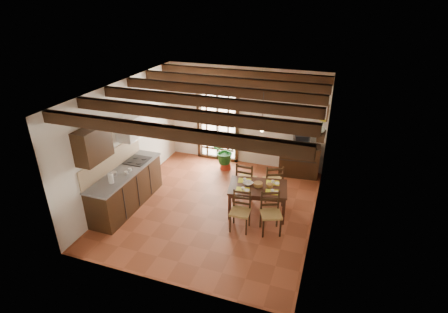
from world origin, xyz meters
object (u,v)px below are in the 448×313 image
at_px(chair_near_left, 240,218).
at_px(potted_plant, 225,151).
at_px(chair_far_right, 272,188).
at_px(crt_tv, 301,139).
at_px(sideboard, 299,160).
at_px(kitchen_counter, 126,188).
at_px(pendant_lamp, 262,126).
at_px(chair_far_left, 246,186).
at_px(chair_near_right, 270,220).
at_px(dining_table, 258,190).

relative_size(chair_near_left, potted_plant, 0.46).
distance_m(chair_far_right, crt_tv, 1.67).
xyz_separation_m(sideboard, crt_tv, (0.00, -0.01, 0.63)).
xyz_separation_m(kitchen_counter, pendant_lamp, (2.96, 0.80, 1.60)).
bearing_deg(potted_plant, kitchen_counter, -122.16).
bearing_deg(pendant_lamp, chair_far_right, 71.51).
bearing_deg(pendant_lamp, chair_far_left, 131.95).
xyz_separation_m(chair_near_right, sideboard, (0.20, 2.71, 0.16)).
height_order(kitchen_counter, dining_table, kitchen_counter).
bearing_deg(chair_near_right, pendant_lamp, 99.22).
relative_size(crt_tv, potted_plant, 0.25).
distance_m(kitchen_counter, potted_plant, 2.96).
distance_m(kitchen_counter, dining_table, 3.04).
xyz_separation_m(chair_far_right, sideboard, (0.43, 1.42, 0.15)).
xyz_separation_m(chair_near_right, pendant_lamp, (-0.43, 0.69, 1.79)).
height_order(chair_near_left, pendant_lamp, pendant_lamp).
xyz_separation_m(chair_near_left, chair_far_left, (-0.24, 1.28, 0.02)).
xyz_separation_m(sideboard, pendant_lamp, (-0.63, -2.02, 1.63)).
bearing_deg(kitchen_counter, chair_far_left, 27.00).
height_order(kitchen_counter, chair_far_right, kitchen_counter).
bearing_deg(chair_far_right, kitchen_counter, 1.22).
xyz_separation_m(chair_near_right, crt_tv, (0.20, 2.70, 0.79)).
height_order(chair_far_left, crt_tv, crt_tv).
bearing_deg(chair_far_right, crt_tv, -129.46).
distance_m(kitchen_counter, chair_near_left, 2.77).
bearing_deg(kitchen_counter, chair_far_right, 23.93).
bearing_deg(chair_near_left, pendant_lamp, 72.29).
distance_m(dining_table, pendant_lamp, 1.48).
height_order(chair_far_left, chair_far_right, chair_far_left).
bearing_deg(chair_far_left, dining_table, 129.08).
xyz_separation_m(dining_table, crt_tv, (0.63, 2.12, 0.47)).
xyz_separation_m(chair_near_left, chair_far_right, (0.40, 1.40, 0.02)).
bearing_deg(chair_far_left, sideboard, -122.18).
xyz_separation_m(chair_far_left, crt_tv, (1.06, 1.53, 0.78)).
bearing_deg(pendant_lamp, crt_tv, 72.73).
distance_m(dining_table, sideboard, 2.22).
distance_m(chair_near_right, crt_tv, 2.82).
distance_m(chair_far_right, sideboard, 1.49).
xyz_separation_m(dining_table, pendant_lamp, (-0.00, 0.10, 1.47)).
bearing_deg(chair_near_left, potted_plant, 111.36).
xyz_separation_m(chair_far_right, crt_tv, (0.43, 1.42, 0.78)).
xyz_separation_m(chair_near_left, sideboard, (0.82, 2.82, 0.17)).
xyz_separation_m(chair_near_left, crt_tv, (0.82, 2.82, 0.80)).
distance_m(chair_near_left, chair_near_right, 0.63).
relative_size(chair_near_right, potted_plant, 0.47).
distance_m(chair_far_right, pendant_lamp, 1.89).
relative_size(dining_table, sideboard, 1.34).
height_order(dining_table, potted_plant, potted_plant).
xyz_separation_m(dining_table, chair_far_right, (0.20, 0.70, -0.31)).
distance_m(dining_table, chair_near_left, 0.80).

